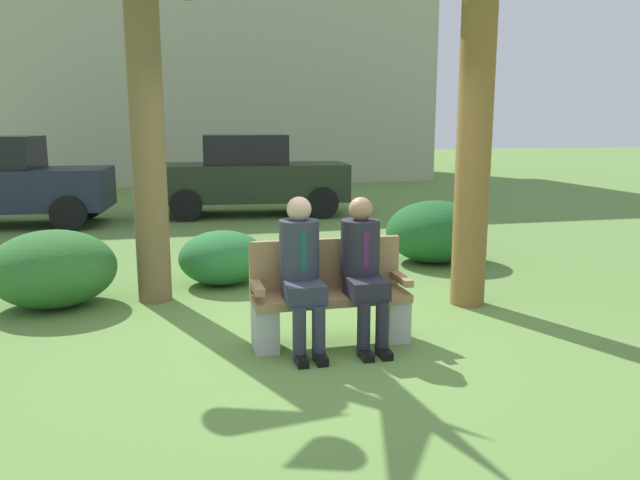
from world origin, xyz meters
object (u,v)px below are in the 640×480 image
Objects in this scene: shrub_near_bench at (222,258)px; shrub_far_lawn at (435,232)px; park_bench at (329,298)px; building_backdrop at (202,33)px; seated_man_left at (301,266)px; palm_tree_tall at (478,0)px; seated_man_right at (363,264)px; parked_car_far at (252,175)px; palm_tree_short at (140,7)px; shrub_mid_lawn at (53,269)px.

shrub_far_lawn is at bearing 10.12° from shrub_near_bench.
building_backdrop reaches higher than park_bench.
seated_man_left is 3.22m from palm_tree_tall.
park_bench is 0.44m from seated_man_right.
shrub_far_lawn is at bearing -81.84° from building_backdrop.
seated_man_left is 3.83m from shrub_far_lawn.
parked_car_far is (0.60, 8.06, 0.11)m from seated_man_left.
shrub_near_bench is at bearing 149.80° from palm_tree_tall.
park_bench is 1.05× the size of seated_man_left.
park_bench is at bearing -89.87° from building_backdrop.
seated_man_right reaches higher than park_bench.
shrub_near_bench is 0.26× the size of parked_car_far.
palm_tree_short reaches higher than shrub_near_bench.
palm_tree_short is at bearing -144.47° from shrub_near_bench.
seated_man_right is at bearing -66.52° from shrub_near_bench.
seated_man_left is 2.44m from shrub_near_bench.
shrub_mid_lawn is 6.87m from parked_car_far.
park_bench is at bearing -47.53° from palm_tree_short.
seated_man_left is 19.20m from building_backdrop.
park_bench is at bearing 155.95° from seated_man_right.
seated_man_left is at bearing -78.39° from shrub_near_bench.
shrub_far_lawn is (2.98, 0.53, 0.11)m from shrub_near_bench.
shrub_near_bench is (-2.47, 1.44, -2.77)m from palm_tree_tall.
shrub_mid_lawn is at bearing 177.97° from palm_tree_short.
palm_tree_tall is 3.37m from palm_tree_short.
palm_tree_short is 17.08m from building_backdrop.
palm_tree_short is at bearing 132.47° from park_bench.
shrub_mid_lawn is 17.68m from building_backdrop.
palm_tree_tall is 1.15× the size of parked_car_far.
parked_car_far is at bearing 85.74° from seated_man_left.
seated_man_left is 0.54m from seated_man_right.
seated_man_left is 1.26× the size of shrub_near_bench.
palm_tree_tall reaches higher than palm_tree_short.
shrub_far_lawn is 0.09× the size of building_backdrop.
park_bench is at bearing 23.54° from seated_man_left.
palm_tree_tall is at bearing -15.10° from palm_tree_short.
shrub_near_bench is 0.80× the size of shrub_mid_lawn.
palm_tree_short reaches higher than parked_car_far.
shrub_far_lawn is at bearing 16.17° from palm_tree_short.
building_backdrop is at bearing 90.13° from park_bench.
seated_man_left is (-0.27, -0.12, 0.33)m from park_bench.
seated_man_left is at bearing -38.77° from shrub_mid_lawn.
shrub_far_lawn is at bearing -69.86° from parked_car_far.
park_bench is 3.08m from shrub_mid_lawn.
parked_car_far reaches higher than seated_man_left.
building_backdrop is at bearing 89.30° from seated_man_left.
palm_tree_tall is (1.98, 0.92, 2.37)m from seated_man_left.
shrub_far_lawn is at bearing 51.29° from park_bench.
parked_car_far is at bearing 65.11° from shrub_mid_lawn.
shrub_near_bench is at bearing -92.51° from building_backdrop.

